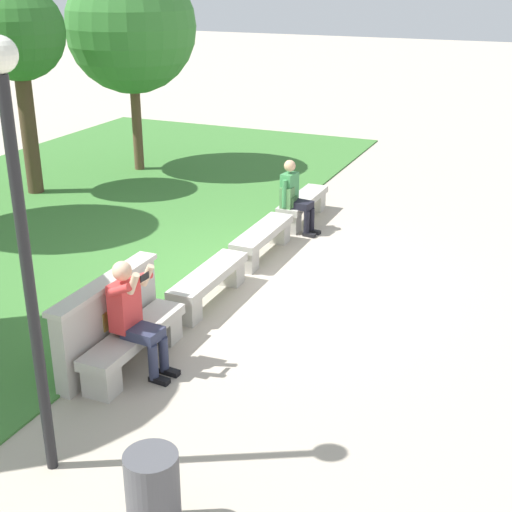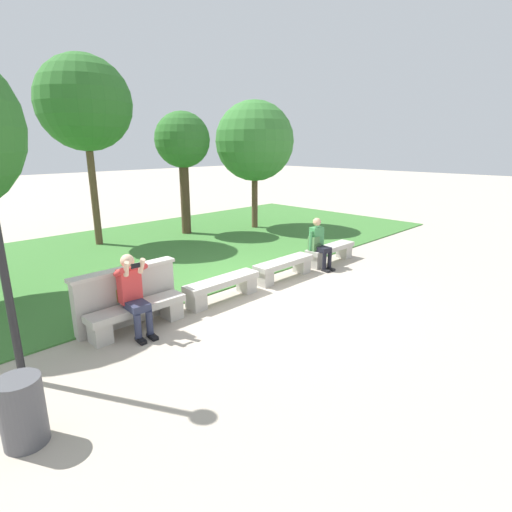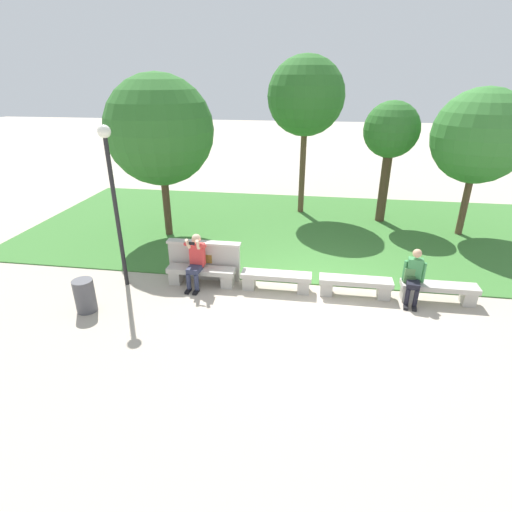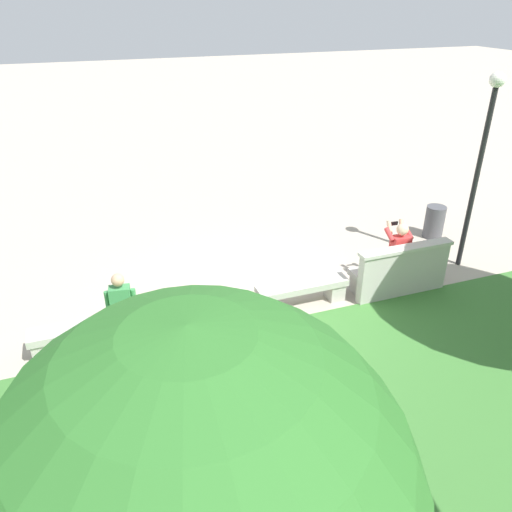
# 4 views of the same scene
# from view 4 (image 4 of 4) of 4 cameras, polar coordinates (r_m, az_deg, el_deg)

# --- Properties ---
(ground_plane) EXTENTS (80.00, 80.00, 0.00)m
(ground_plane) POSITION_cam_4_polar(r_m,az_deg,el_deg) (8.86, -0.32, -6.65)
(ground_plane) COLOR #B2A593
(bench_main) EXTENTS (1.68, 0.40, 0.45)m
(bench_main) POSITION_cam_4_polar(r_m,az_deg,el_deg) (9.85, 15.19, -1.89)
(bench_main) COLOR #B7B2A8
(bench_main) RESTS_ON ground
(bench_near) EXTENTS (1.68, 0.40, 0.45)m
(bench_near) POSITION_cam_4_polar(r_m,az_deg,el_deg) (9.00, 5.29, -3.95)
(bench_near) COLOR #B7B2A8
(bench_near) RESTS_ON ground
(bench_mid) EXTENTS (1.68, 0.40, 0.45)m
(bench_mid) POSITION_cam_4_polar(r_m,az_deg,el_deg) (8.48, -6.30, -6.19)
(bench_mid) COLOR #B7B2A8
(bench_mid) RESTS_ON ground
(bench_far) EXTENTS (1.68, 0.40, 0.45)m
(bench_far) POSITION_cam_4_polar(r_m,az_deg,el_deg) (8.35, -18.90, -8.33)
(bench_far) COLOR #B7B2A8
(bench_far) RESTS_ON ground
(backrest_wall_with_plaque) EXTENTS (1.86, 0.24, 1.01)m
(backrest_wall_with_plaque) POSITION_cam_4_polar(r_m,az_deg,el_deg) (9.51, 16.47, -1.65)
(backrest_wall_with_plaque) COLOR #B7B2A8
(backrest_wall_with_plaque) RESTS_ON ground
(person_photographer) EXTENTS (0.49, 0.74, 1.32)m
(person_photographer) POSITION_cam_4_polar(r_m,az_deg,el_deg) (9.75, 15.69, 0.69)
(person_photographer) COLOR black
(person_photographer) RESTS_ON ground
(person_distant) EXTENTS (0.48, 0.71, 1.26)m
(person_distant) POSITION_cam_4_polar(r_m,az_deg,el_deg) (8.20, -15.07, -5.24)
(person_distant) COLOR black
(person_distant) RESTS_ON ground
(backpack) EXTENTS (0.28, 0.24, 0.43)m
(backpack) POSITION_cam_4_polar(r_m,az_deg,el_deg) (8.14, -14.54, -5.78)
(backpack) COLOR #4C7F47
(backpack) RESTS_ON bench_far
(trash_bin) EXTENTS (0.44, 0.44, 0.75)m
(trash_bin) POSITION_cam_4_polar(r_m,az_deg,el_deg) (12.16, 19.71, 3.69)
(trash_bin) COLOR #4C4C51
(trash_bin) RESTS_ON ground
(lamp_post) EXTENTS (0.28, 0.28, 3.82)m
(lamp_post) POSITION_cam_4_polar(r_m,az_deg,el_deg) (10.39, 24.53, 11.36)
(lamp_post) COLOR black
(lamp_post) RESTS_ON ground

